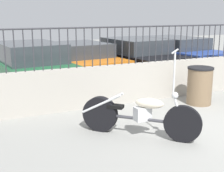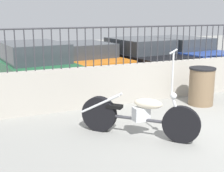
{
  "view_description": "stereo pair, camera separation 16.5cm",
  "coord_description": "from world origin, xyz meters",
  "px_view_note": "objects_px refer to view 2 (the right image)",
  "views": [
    {
      "loc": [
        -4.26,
        -4.09,
        2.12
      ],
      "look_at": [
        -1.65,
        1.42,
        0.7
      ],
      "focal_mm": 50.0,
      "sensor_mm": 36.0,
      "label": 1
    },
    {
      "loc": [
        -4.11,
        -4.15,
        2.12
      ],
      "look_at": [
        -1.65,
        1.42,
        0.7
      ],
      "focal_mm": 50.0,
      "sensor_mm": 36.0,
      "label": 2
    }
  ],
  "objects_px": {
    "motorcycle_dark_grey": "(132,114)",
    "car_orange": "(80,60)",
    "car_black": "(136,57)",
    "car_blue": "(175,54)",
    "trash_bin": "(201,86)",
    "car_green": "(32,64)"
  },
  "relations": [
    {
      "from": "car_green",
      "to": "car_blue",
      "type": "height_order",
      "value": "car_green"
    },
    {
      "from": "motorcycle_dark_grey",
      "to": "trash_bin",
      "type": "relative_size",
      "value": 1.82
    },
    {
      "from": "motorcycle_dark_grey",
      "to": "car_black",
      "type": "relative_size",
      "value": 0.35
    },
    {
      "from": "trash_bin",
      "to": "car_orange",
      "type": "relative_size",
      "value": 0.22
    },
    {
      "from": "car_orange",
      "to": "car_blue",
      "type": "relative_size",
      "value": 0.86
    },
    {
      "from": "car_green",
      "to": "car_blue",
      "type": "relative_size",
      "value": 1.0
    },
    {
      "from": "motorcycle_dark_grey",
      "to": "car_orange",
      "type": "distance_m",
      "value": 5.03
    },
    {
      "from": "trash_bin",
      "to": "motorcycle_dark_grey",
      "type": "bearing_deg",
      "value": -156.09
    },
    {
      "from": "car_orange",
      "to": "motorcycle_dark_grey",
      "type": "bearing_deg",
      "value": 165.42
    },
    {
      "from": "motorcycle_dark_grey",
      "to": "car_blue",
      "type": "xyz_separation_m",
      "value": [
        4.33,
        4.94,
        0.28
      ]
    },
    {
      "from": "trash_bin",
      "to": "car_blue",
      "type": "relative_size",
      "value": 0.19
    },
    {
      "from": "car_black",
      "to": "motorcycle_dark_grey",
      "type": "bearing_deg",
      "value": 146.3
    },
    {
      "from": "trash_bin",
      "to": "car_green",
      "type": "relative_size",
      "value": 0.19
    },
    {
      "from": "car_orange",
      "to": "car_black",
      "type": "bearing_deg",
      "value": -100.47
    },
    {
      "from": "trash_bin",
      "to": "car_green",
      "type": "height_order",
      "value": "car_green"
    },
    {
      "from": "trash_bin",
      "to": "car_black",
      "type": "height_order",
      "value": "car_black"
    },
    {
      "from": "trash_bin",
      "to": "car_orange",
      "type": "height_order",
      "value": "car_orange"
    },
    {
      "from": "motorcycle_dark_grey",
      "to": "car_blue",
      "type": "bearing_deg",
      "value": 94.46
    },
    {
      "from": "car_black",
      "to": "car_blue",
      "type": "distance_m",
      "value": 1.67
    },
    {
      "from": "car_green",
      "to": "car_black",
      "type": "bearing_deg",
      "value": -91.73
    },
    {
      "from": "trash_bin",
      "to": "car_blue",
      "type": "xyz_separation_m",
      "value": [
        1.94,
        3.88,
        0.22
      ]
    },
    {
      "from": "motorcycle_dark_grey",
      "to": "car_orange",
      "type": "bearing_deg",
      "value": 127.9
    }
  ]
}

